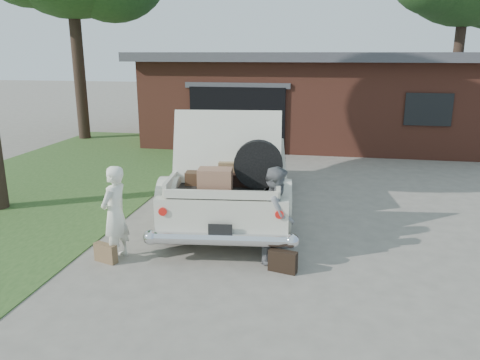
# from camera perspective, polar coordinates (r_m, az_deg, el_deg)

# --- Properties ---
(ground) EXTENTS (90.00, 90.00, 0.00)m
(ground) POSITION_cam_1_polar(r_m,az_deg,el_deg) (8.13, -0.80, -8.61)
(ground) COLOR gray
(ground) RESTS_ON ground
(grass_strip) EXTENTS (6.00, 16.00, 0.02)m
(grass_strip) POSITION_cam_1_polar(r_m,az_deg,el_deg) (12.86, -22.66, -0.71)
(grass_strip) COLOR #2D4C1E
(grass_strip) RESTS_ON ground
(house) EXTENTS (12.80, 7.80, 3.30)m
(house) POSITION_cam_1_polar(r_m,az_deg,el_deg) (18.83, 9.29, 10.15)
(house) COLOR brown
(house) RESTS_ON ground
(sedan) EXTENTS (2.84, 5.96, 2.32)m
(sedan) POSITION_cam_1_polar(r_m,az_deg,el_deg) (9.95, -0.56, 1.06)
(sedan) COLOR beige
(sedan) RESTS_ON ground
(woman_left) EXTENTS (0.47, 0.63, 1.57)m
(woman_left) POSITION_cam_1_polar(r_m,az_deg,el_deg) (7.81, -15.01, -3.98)
(woman_left) COLOR white
(woman_left) RESTS_ON ground
(woman_right) EXTENTS (0.62, 0.78, 1.56)m
(woman_right) POSITION_cam_1_polar(r_m,az_deg,el_deg) (7.56, 4.52, -4.17)
(woman_right) COLOR slate
(woman_right) RESTS_ON ground
(suitcase_left) EXTENTS (0.42, 0.24, 0.31)m
(suitcase_left) POSITION_cam_1_polar(r_m,az_deg,el_deg) (7.97, -16.06, -8.54)
(suitcase_left) COLOR brown
(suitcase_left) RESTS_ON ground
(suitcase_right) EXTENTS (0.47, 0.24, 0.34)m
(suitcase_right) POSITION_cam_1_polar(r_m,az_deg,el_deg) (7.37, 5.24, -9.85)
(suitcase_right) COLOR black
(suitcase_right) RESTS_ON ground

